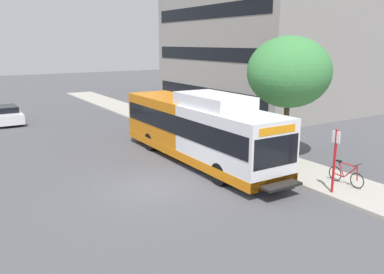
# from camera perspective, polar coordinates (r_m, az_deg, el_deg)

# --- Properties ---
(ground_plane) EXTENTS (120.00, 120.00, 0.00)m
(ground_plane) POSITION_cam_1_polar(r_m,az_deg,el_deg) (24.29, -14.22, -1.49)
(ground_plane) COLOR #4C4C51
(sidewalk_curb) EXTENTS (3.00, 56.00, 0.14)m
(sidewalk_curb) POSITION_cam_1_polar(r_m,az_deg,el_deg) (25.50, 2.32, -0.22)
(sidewalk_curb) COLOR #A8A399
(sidewalk_curb) RESTS_ON ground
(transit_bus) EXTENTS (2.58, 12.25, 3.65)m
(transit_bus) POSITION_cam_1_polar(r_m,az_deg,el_deg) (20.48, 0.85, 1.10)
(transit_bus) COLOR white
(transit_bus) RESTS_ON ground
(bus_stop_sign_pole) EXTENTS (0.10, 0.36, 2.60)m
(bus_stop_sign_pole) POSITION_cam_1_polar(r_m,az_deg,el_deg) (16.81, 19.70, -2.61)
(bus_stop_sign_pole) COLOR red
(bus_stop_sign_pole) RESTS_ON sidewalk_curb
(bicycle_parked) EXTENTS (0.52, 1.76, 1.02)m
(bicycle_parked) POSITION_cam_1_polar(r_m,az_deg,el_deg) (18.24, 21.12, -5.08)
(bicycle_parked) COLOR black
(bicycle_parked) RESTS_ON sidewalk_curb
(street_tree_near_stop) EXTENTS (4.30, 4.30, 6.26)m
(street_tree_near_stop) POSITION_cam_1_polar(r_m,az_deg,el_deg) (21.30, 13.66, 8.97)
(street_tree_near_stop) COLOR #4C3823
(street_tree_near_stop) RESTS_ON sidewalk_curb
(parked_car_far_lane) EXTENTS (1.80, 4.50, 1.33)m
(parked_car_far_lane) POSITION_cam_1_polar(r_m,az_deg,el_deg) (33.72, -24.89, 2.91)
(parked_car_far_lane) COLOR silver
(parked_car_far_lane) RESTS_ON ground
(lattice_comm_tower) EXTENTS (1.10, 1.10, 28.33)m
(lattice_comm_tower) POSITION_cam_1_polar(r_m,az_deg,el_deg) (53.42, -0.51, 16.94)
(lattice_comm_tower) COLOR #B7B7BC
(lattice_comm_tower) RESTS_ON ground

